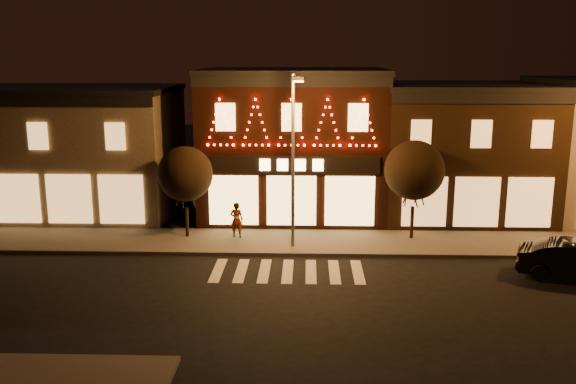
{
  "coord_description": "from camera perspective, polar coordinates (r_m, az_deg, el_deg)",
  "views": [
    {
      "loc": [
        0.82,
        -21.15,
        9.12
      ],
      "look_at": [
        0.01,
        4.0,
        3.49
      ],
      "focal_mm": 38.64,
      "sensor_mm": 36.0,
      "label": 1
    }
  ],
  "objects": [
    {
      "name": "tree_right",
      "position": [
        30.76,
        11.55,
        1.97
      ],
      "size": [
        2.93,
        2.93,
        4.89
      ],
      "rotation": [
        0.0,
        0.0,
        0.19
      ],
      "color": "black",
      "rests_on": "sidewalk_far"
    },
    {
      "name": "streetlamp_mid",
      "position": [
        28.34,
        0.53,
        4.04
      ],
      "size": [
        0.63,
        1.86,
        8.09
      ],
      "rotation": [
        0.0,
        0.0,
        -0.17
      ],
      "color": "#59595E",
      "rests_on": "sidewalk_far"
    },
    {
      "name": "building_right_a",
      "position": [
        36.59,
        15.57,
        3.74
      ],
      "size": [
        9.2,
        8.28,
        7.5
      ],
      "color": "#332011",
      "rests_on": "ground"
    },
    {
      "name": "building_left",
      "position": [
        38.15,
        -19.46,
        3.67
      ],
      "size": [
        12.2,
        8.28,
        7.3
      ],
      "color": "brown",
      "rests_on": "ground"
    },
    {
      "name": "ground",
      "position": [
        23.05,
        -0.36,
        -10.7
      ],
      "size": [
        120.0,
        120.0,
        0.0
      ],
      "primitive_type": "plane",
      "color": "black",
      "rests_on": "ground"
    },
    {
      "name": "building_pulp",
      "position": [
        35.48,
        0.5,
        4.59
      ],
      "size": [
        10.2,
        8.34,
        8.3
      ],
      "color": "black",
      "rests_on": "ground"
    },
    {
      "name": "tree_left",
      "position": [
        30.89,
        -9.44,
        1.65
      ],
      "size": [
        2.72,
        2.72,
        4.55
      ],
      "rotation": [
        0.0,
        0.0,
        -0.16
      ],
      "color": "black",
      "rests_on": "sidewalk_far"
    },
    {
      "name": "pedestrian",
      "position": [
        30.92,
        -4.75,
        -2.57
      ],
      "size": [
        0.7,
        0.5,
        1.78
      ],
      "primitive_type": "imported",
      "rotation": [
        0.0,
        0.0,
        3.02
      ],
      "color": "gray",
      "rests_on": "sidewalk_far"
    },
    {
      "name": "sidewalk_far",
      "position": [
        30.54,
        3.98,
        -4.64
      ],
      "size": [
        44.0,
        4.0,
        0.15
      ],
      "primitive_type": "cube",
      "color": "#47423D",
      "rests_on": "ground"
    }
  ]
}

